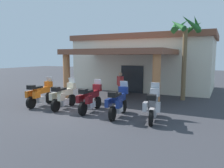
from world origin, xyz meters
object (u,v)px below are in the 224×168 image
at_px(motorcycle_maroon, 90,98).
at_px(pedestrian, 120,84).
at_px(motorcycle_orange, 40,94).
at_px(motorcycle_blue, 118,102).
at_px(motel_building, 144,62).
at_px(motorcycle_silver, 153,105).
at_px(motorcycle_cream, 64,96).
at_px(palm_tree_near_portico, 185,36).

height_order(motorcycle_maroon, pedestrian, pedestrian).
distance_m(motorcycle_orange, pedestrian, 5.08).
distance_m(motorcycle_orange, motorcycle_blue, 4.97).
distance_m(motel_building, motorcycle_orange, 10.26).
bearing_deg(motel_building, motorcycle_maroon, -87.77).
xyz_separation_m(motorcycle_blue, motorcycle_silver, (1.66, 0.09, 0.00)).
xyz_separation_m(motorcycle_maroon, pedestrian, (-0.06, 3.79, 0.34)).
relative_size(motorcycle_cream, motorcycle_silver, 1.01).
distance_m(motel_building, motorcycle_cream, 9.87).
distance_m(motorcycle_cream, motorcycle_blue, 3.32).
distance_m(motel_building, motorcycle_maroon, 9.74).
xyz_separation_m(motel_building, motorcycle_cream, (-1.26, -9.65, -1.64)).
bearing_deg(motorcycle_blue, motorcycle_silver, -92.55).
xyz_separation_m(motorcycle_silver, palm_tree_near_portico, (0.38, 5.40, 3.40)).
xyz_separation_m(motorcycle_cream, motorcycle_blue, (3.31, -0.13, 0.00)).
height_order(motorcycle_cream, pedestrian, pedestrian).
relative_size(motel_building, motorcycle_blue, 5.27).
height_order(motorcycle_cream, motorcycle_silver, same).
relative_size(motorcycle_blue, pedestrian, 1.24).
distance_m(motorcycle_orange, motorcycle_silver, 6.63).
distance_m(motel_building, motorcycle_blue, 10.12).
bearing_deg(motorcycle_blue, motorcycle_orange, 83.52).
bearing_deg(motel_building, palm_tree_near_portico, -46.52).
xyz_separation_m(motorcycle_maroon, motorcycle_silver, (3.31, -0.10, 0.00)).
bearing_deg(motorcycle_cream, motorcycle_silver, -95.65).
bearing_deg(motorcycle_silver, motel_building, 10.18).
distance_m(motorcycle_maroon, motorcycle_blue, 1.67).
bearing_deg(motorcycle_cream, palm_tree_near_portico, -50.12).
bearing_deg(motel_building, motorcycle_orange, -106.87).
xyz_separation_m(motorcycle_orange, pedestrian, (3.25, 3.89, 0.34)).
bearing_deg(motorcycle_cream, motorcycle_orange, 86.78).
bearing_deg(motorcycle_cream, motorcycle_maroon, -93.33).
height_order(motorcycle_maroon, motorcycle_silver, same).
height_order(motel_building, motorcycle_cream, motel_building).
distance_m(motel_building, palm_tree_near_portico, 6.18).
height_order(motorcycle_orange, motorcycle_maroon, same).
bearing_deg(motorcycle_orange, palm_tree_near_portico, -57.16).
distance_m(motorcycle_orange, motorcycle_maroon, 3.32).
distance_m(motorcycle_blue, palm_tree_near_portico, 6.77).
distance_m(motorcycle_maroon, pedestrian, 3.80).
bearing_deg(motel_building, motorcycle_blue, -78.27).
bearing_deg(motel_building, motorcycle_silver, -69.18).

